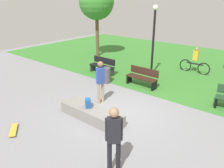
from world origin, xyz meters
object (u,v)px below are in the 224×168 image
at_px(skater_performing_trick, 114,135).
at_px(tree_slender_maple, 97,2).
at_px(lamp_post, 154,34).
at_px(park_bench_far_left, 103,65).
at_px(trash_bin, 106,75).
at_px(backpack_on_ledge, 88,103).
at_px(cyclist_on_bicycle, 195,62).
at_px(park_bench_center_lawn, 142,77).
at_px(skateboard_by_ledge, 14,130).
at_px(skater_watching, 101,79).
at_px(concrete_ledge, 92,114).

xyz_separation_m(skater_performing_trick, tree_slender_maple, (-8.54, 8.57, 2.70)).
xyz_separation_m(skater_performing_trick, lamp_post, (-3.11, 7.15, 1.26)).
bearing_deg(park_bench_far_left, trash_bin, -41.70).
height_order(skater_performing_trick, tree_slender_maple, tree_slender_maple).
bearing_deg(trash_bin, park_bench_far_left, 138.30).
height_order(backpack_on_ledge, cyclist_on_bicycle, cyclist_on_bicycle).
relative_size(park_bench_center_lawn, trash_bin, 2.03).
bearing_deg(lamp_post, park_bench_center_lawn, -74.59).
bearing_deg(skateboard_by_ledge, skater_watching, 78.05).
bearing_deg(park_bench_far_left, skater_performing_trick, -46.13).
bearing_deg(skater_watching, trash_bin, 125.82).
distance_m(concrete_ledge, tree_slender_maple, 10.05).
bearing_deg(park_bench_center_lawn, concrete_ledge, -84.96).
relative_size(skater_watching, park_bench_far_left, 1.11).
relative_size(backpack_on_ledge, park_bench_center_lawn, 0.20).
relative_size(concrete_ledge, park_bench_far_left, 1.60).
relative_size(skater_watching, tree_slender_maple, 0.36).
bearing_deg(cyclist_on_bicycle, skateboard_by_ledge, -102.76).
height_order(concrete_ledge, skater_watching, skater_watching).
distance_m(skateboard_by_ledge, trash_bin, 5.45).
bearing_deg(skateboard_by_ledge, lamp_post, 85.66).
height_order(skater_performing_trick, trash_bin, skater_performing_trick).
bearing_deg(skater_performing_trick, lamp_post, 113.50).
distance_m(backpack_on_ledge, trash_bin, 3.66).
height_order(skater_watching, cyclist_on_bicycle, skater_watching).
xyz_separation_m(concrete_ledge, cyclist_on_bicycle, (0.85, 7.69, 0.42)).
relative_size(backpack_on_ledge, park_bench_far_left, 0.20).
bearing_deg(skateboard_by_ledge, backpack_on_ledge, 61.30).
bearing_deg(skateboard_by_ledge, cyclist_on_bicycle, 77.24).
bearing_deg(skater_watching, concrete_ledge, -61.87).
bearing_deg(concrete_ledge, skater_watching, 118.13).
bearing_deg(concrete_ledge, park_bench_center_lawn, 95.04).
bearing_deg(park_bench_far_left, concrete_ledge, -52.64).
height_order(backpack_on_ledge, park_bench_center_lawn, park_bench_center_lawn).
relative_size(skateboard_by_ledge, park_bench_center_lawn, 0.48).
bearing_deg(lamp_post, trash_bin, -116.39).
relative_size(trash_bin, cyclist_on_bicycle, 0.44).
bearing_deg(concrete_ledge, tree_slender_maple, 131.58).
relative_size(lamp_post, trash_bin, 4.77).
bearing_deg(park_bench_center_lawn, trash_bin, -154.84).
bearing_deg(park_bench_far_left, lamp_post, 31.60).
relative_size(concrete_ledge, lamp_post, 0.68).
relative_size(skater_watching, park_bench_center_lawn, 1.11).
xyz_separation_m(backpack_on_ledge, skater_watching, (-0.50, 1.24, 0.48)).
height_order(park_bench_center_lawn, lamp_post, lamp_post).
height_order(concrete_ledge, skateboard_by_ledge, concrete_ledge).
bearing_deg(skateboard_by_ledge, park_bench_center_lawn, 80.28).
distance_m(backpack_on_ledge, park_bench_center_lawn, 3.94).
relative_size(backpack_on_ledge, lamp_post, 0.08).
relative_size(skateboard_by_ledge, trash_bin, 0.97).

